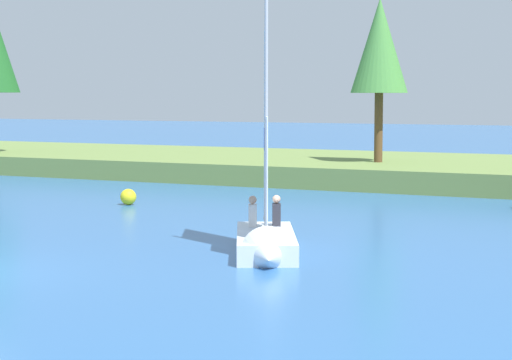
% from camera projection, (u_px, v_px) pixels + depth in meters
% --- Properties ---
extents(shore_bank, '(80.00, 11.46, 0.87)m').
position_uv_depth(shore_bank, '(338.00, 168.00, 40.28)').
color(shore_bank, olive).
rests_on(shore_bank, ground).
extents(shoreline_tree_midleft, '(2.40, 2.40, 6.89)m').
position_uv_depth(shoreline_tree_midleft, '(380.00, 47.00, 37.27)').
color(shoreline_tree_midleft, brown).
rests_on(shoreline_tree_midleft, shore_bank).
extents(sailboat, '(2.94, 4.29, 6.26)m').
position_uv_depth(sailboat, '(266.00, 237.00, 20.27)').
color(sailboat, silver).
rests_on(sailboat, ground).
extents(channel_buoy, '(0.54, 0.54, 0.54)m').
position_uv_depth(channel_buoy, '(128.00, 197.00, 30.04)').
color(channel_buoy, yellow).
rests_on(channel_buoy, ground).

